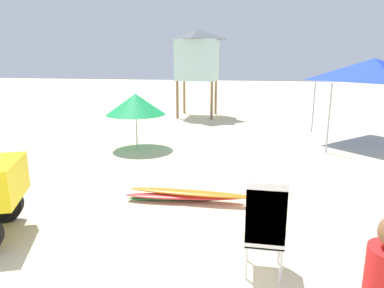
{
  "coord_description": "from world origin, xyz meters",
  "views": [
    {
      "loc": [
        1.21,
        -3.18,
        2.7
      ],
      "look_at": [
        0.03,
        3.25,
        1.1
      ],
      "focal_mm": 33.13,
      "sensor_mm": 36.0,
      "label": 1
    }
  ],
  "objects_px": {
    "surfboard_pile": "(187,195)",
    "beach_umbrella_mid": "(136,104)",
    "stacked_plastic_chairs": "(265,221)",
    "popup_canopy": "(374,69)",
    "lifeguard_tower": "(197,55)"
  },
  "relations": [
    {
      "from": "popup_canopy",
      "to": "lifeguard_tower",
      "type": "xyz_separation_m",
      "value": [
        -6.27,
        4.36,
        0.47
      ]
    },
    {
      "from": "lifeguard_tower",
      "to": "stacked_plastic_chairs",
      "type": "bearing_deg",
      "value": -76.71
    },
    {
      "from": "stacked_plastic_chairs",
      "to": "lifeguard_tower",
      "type": "relative_size",
      "value": 0.33
    },
    {
      "from": "stacked_plastic_chairs",
      "to": "lifeguard_tower",
      "type": "height_order",
      "value": "lifeguard_tower"
    },
    {
      "from": "lifeguard_tower",
      "to": "surfboard_pile",
      "type": "bearing_deg",
      "value": -81.63
    },
    {
      "from": "stacked_plastic_chairs",
      "to": "popup_canopy",
      "type": "relative_size",
      "value": 0.43
    },
    {
      "from": "stacked_plastic_chairs",
      "to": "popup_canopy",
      "type": "distance_m",
      "value": 8.76
    },
    {
      "from": "popup_canopy",
      "to": "lifeguard_tower",
      "type": "bearing_deg",
      "value": 145.16
    },
    {
      "from": "surfboard_pile",
      "to": "beach_umbrella_mid",
      "type": "relative_size",
      "value": 1.42
    },
    {
      "from": "stacked_plastic_chairs",
      "to": "surfboard_pile",
      "type": "distance_m",
      "value": 2.65
    },
    {
      "from": "stacked_plastic_chairs",
      "to": "surfboard_pile",
      "type": "xyz_separation_m",
      "value": [
        -1.41,
        2.16,
        -0.62
      ]
    },
    {
      "from": "surfboard_pile",
      "to": "lifeguard_tower",
      "type": "height_order",
      "value": "lifeguard_tower"
    },
    {
      "from": "lifeguard_tower",
      "to": "popup_canopy",
      "type": "bearing_deg",
      "value": -34.84
    },
    {
      "from": "stacked_plastic_chairs",
      "to": "beach_umbrella_mid",
      "type": "distance_m",
      "value": 7.05
    },
    {
      "from": "surfboard_pile",
      "to": "popup_canopy",
      "type": "bearing_deg",
      "value": 50.43
    }
  ]
}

